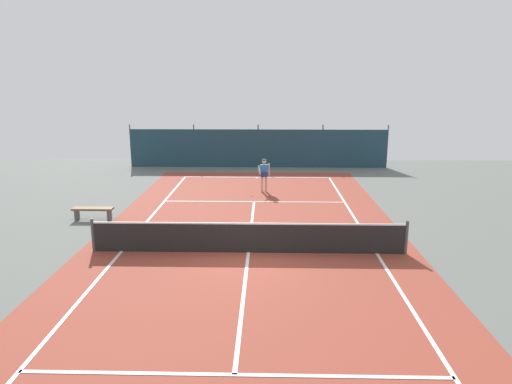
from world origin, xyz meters
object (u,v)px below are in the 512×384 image
at_px(tennis_net, 248,238).
at_px(tennis_player, 264,173).
at_px(tennis_ball_near_player, 251,196).
at_px(courtside_bench, 93,211).

xyz_separation_m(tennis_net, tennis_player, (0.43, 8.35, 0.45)).
relative_size(tennis_ball_near_player, courtside_bench, 0.04).
bearing_deg(courtside_bench, tennis_ball_near_player, 32.90).
bearing_deg(tennis_player, courtside_bench, 30.40).
xyz_separation_m(tennis_ball_near_player, courtside_bench, (-6.15, -3.98, 0.34)).
xyz_separation_m(tennis_player, tennis_ball_near_player, (-0.59, -0.90, -0.93)).
xyz_separation_m(tennis_net, courtside_bench, (-6.31, 3.47, -0.14)).
height_order(tennis_player, tennis_ball_near_player, tennis_player).
bearing_deg(courtside_bench, tennis_player, 35.89).
height_order(tennis_net, tennis_ball_near_player, tennis_net).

